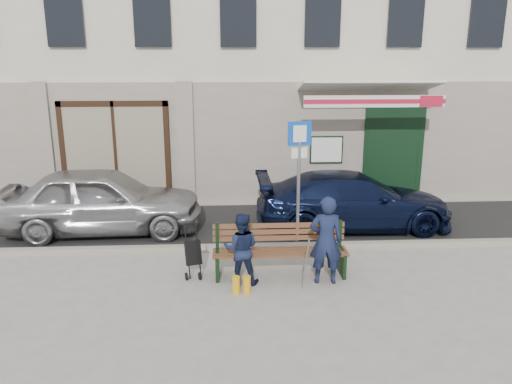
{
  "coord_description": "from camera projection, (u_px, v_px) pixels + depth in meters",
  "views": [
    {
      "loc": [
        -0.26,
        -8.02,
        3.79
      ],
      "look_at": [
        0.26,
        1.6,
        1.2
      ],
      "focal_mm": 35.0,
      "sensor_mm": 36.0,
      "label": 1
    }
  ],
  "objects": [
    {
      "name": "car_silver",
      "position": [
        102.0,
        200.0,
        11.05
      ],
      "size": [
        4.43,
        1.92,
        1.49
      ],
      "primitive_type": "imported",
      "rotation": [
        0.0,
        0.0,
        1.61
      ],
      "color": "#AEAEB3",
      "rests_on": "ground"
    },
    {
      "name": "car_navy",
      "position": [
        353.0,
        200.0,
        11.39
      ],
      "size": [
        4.45,
        1.83,
        1.29
      ],
      "primitive_type": "imported",
      "rotation": [
        0.0,
        0.0,
        1.58
      ],
      "color": "black",
      "rests_on": "ground"
    },
    {
      "name": "woman",
      "position": [
        241.0,
        249.0,
        8.55
      ],
      "size": [
        0.67,
        0.55,
        1.26
      ],
      "primitive_type": "imported",
      "rotation": [
        0.0,
        0.0,
        3.03
      ],
      "color": "#151D3A",
      "rests_on": "ground"
    },
    {
      "name": "ground",
      "position": [
        246.0,
        282.0,
        8.73
      ],
      "size": [
        80.0,
        80.0,
        0.0
      ],
      "primitive_type": "plane",
      "color": "#9E9991",
      "rests_on": "ground"
    },
    {
      "name": "building",
      "position": [
        236.0,
        19.0,
        15.59
      ],
      "size": [
        20.0,
        8.27,
        10.0
      ],
      "color": "beige",
      "rests_on": "ground"
    },
    {
      "name": "parking_sign",
      "position": [
        299.0,
        165.0,
        9.95
      ],
      "size": [
        0.48,
        0.13,
        2.6
      ],
      "rotation": [
        0.0,
        0.0,
        0.21
      ],
      "color": "gray",
      "rests_on": "ground"
    },
    {
      "name": "asphalt_lane",
      "position": [
        242.0,
        225.0,
        11.72
      ],
      "size": [
        60.0,
        3.2,
        0.01
      ],
      "primitive_type": "cube",
      "color": "#282828",
      "rests_on": "ground"
    },
    {
      "name": "bench",
      "position": [
        278.0,
        252.0,
        8.88
      ],
      "size": [
        2.4,
        1.17,
        0.98
      ],
      "color": "brown",
      "rests_on": "ground"
    },
    {
      "name": "stroller",
      "position": [
        193.0,
        254.0,
        8.88
      ],
      "size": [
        0.34,
        0.43,
        0.95
      ],
      "rotation": [
        0.0,
        0.0,
        0.31
      ],
      "color": "black",
      "rests_on": "ground"
    },
    {
      "name": "man",
      "position": [
        326.0,
        240.0,
        8.53
      ],
      "size": [
        0.59,
        0.4,
        1.56
      ],
      "primitive_type": "imported",
      "rotation": [
        0.0,
        0.0,
        3.08
      ],
      "color": "#161E3D",
      "rests_on": "ground"
    },
    {
      "name": "curb",
      "position": [
        244.0,
        247.0,
        10.16
      ],
      "size": [
        60.0,
        0.18,
        0.12
      ],
      "primitive_type": "cube",
      "color": "#9E9384",
      "rests_on": "ground"
    }
  ]
}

